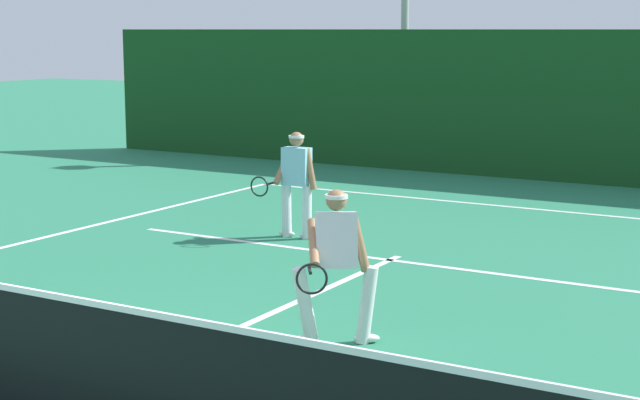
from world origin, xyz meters
name	(u,v)px	position (x,y,z in m)	size (l,w,h in m)	color
court_line_baseline_far	(509,207)	(0.00, 10.78, 0.00)	(10.08, 0.10, 0.01)	white
court_line_service	(390,260)	(0.00, 6.14, 0.00)	(8.22, 0.10, 0.01)	white
court_line_centre	(268,314)	(0.00, 3.20, 0.00)	(0.10, 6.40, 0.01)	white
tennis_net	(46,351)	(0.00, 0.00, 0.52)	(11.04, 0.09, 1.09)	#1E4723
player_near	(336,261)	(1.11, 2.69, 0.83)	(0.78, 1.02, 1.53)	silver
player_far	(296,180)	(-1.83, 6.74, 0.85)	(0.73, 0.86, 1.56)	silver
tennis_ball	(119,349)	(-0.54, 1.44, 0.03)	(0.07, 0.07, 0.07)	#D1E033
back_fence_windscreen	(567,107)	(0.00, 14.03, 1.51)	(22.79, 0.12, 3.02)	#13411A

